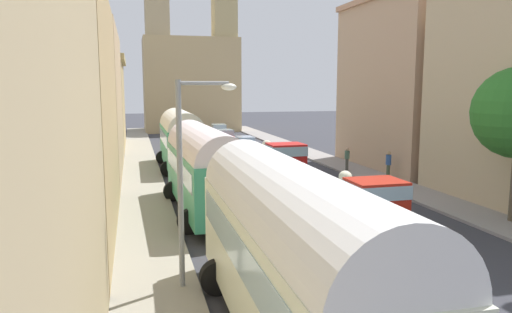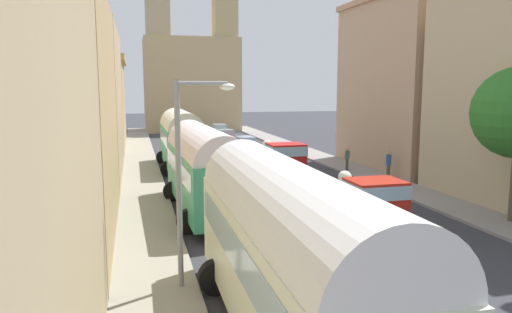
{
  "view_description": "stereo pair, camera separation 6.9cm",
  "coord_description": "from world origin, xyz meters",
  "px_view_note": "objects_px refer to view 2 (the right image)",
  "views": [
    {
      "loc": [
        -7.73,
        -7.75,
        5.83
      ],
      "look_at": [
        0.0,
        22.51,
        1.35
      ],
      "focal_mm": 33.94,
      "sensor_mm": 36.0,
      "label": 1
    },
    {
      "loc": [
        -7.67,
        -7.77,
        5.83
      ],
      "look_at": [
        0.0,
        22.51,
        1.35
      ],
      "focal_mm": 33.94,
      "sensor_mm": 36.0,
      "label": 2
    }
  ],
  "objects_px": {
    "pedestrian_0": "(388,164)",
    "pedestrian_1": "(347,158)",
    "parked_bus_1": "(203,165)",
    "car_2": "(226,138)",
    "car_6": "(212,153)",
    "car_3": "(219,131)",
    "car_7": "(206,144)",
    "car_5": "(242,172)",
    "streetlamp_near": "(187,166)",
    "parked_bus_2": "(181,137)",
    "cargo_truck_1": "(278,158)",
    "parked_bus_0": "(288,246)",
    "car_4": "(286,208)",
    "cargo_truck_0": "(356,197)",
    "car_0": "(259,156)",
    "car_1": "(245,145)"
  },
  "relations": [
    {
      "from": "car_7",
      "to": "pedestrian_1",
      "type": "bearing_deg",
      "value": -57.01
    },
    {
      "from": "car_5",
      "to": "pedestrian_1",
      "type": "xyz_separation_m",
      "value": [
        8.01,
        2.55,
        0.2
      ]
    },
    {
      "from": "cargo_truck_0",
      "to": "pedestrian_0",
      "type": "distance_m",
      "value": 10.38
    },
    {
      "from": "parked_bus_0",
      "to": "parked_bus_2",
      "type": "height_order",
      "value": "parked_bus_2"
    },
    {
      "from": "car_0",
      "to": "car_4",
      "type": "xyz_separation_m",
      "value": [
        -2.82,
        -15.6,
        0.03
      ]
    },
    {
      "from": "cargo_truck_0",
      "to": "car_3",
      "type": "xyz_separation_m",
      "value": [
        0.38,
        36.77,
        -0.33
      ]
    },
    {
      "from": "parked_bus_2",
      "to": "car_1",
      "type": "distance_m",
      "value": 9.55
    },
    {
      "from": "car_2",
      "to": "car_3",
      "type": "height_order",
      "value": "car_2"
    },
    {
      "from": "cargo_truck_0",
      "to": "car_5",
      "type": "bearing_deg",
      "value": 108.79
    },
    {
      "from": "parked_bus_2",
      "to": "car_0",
      "type": "distance_m",
      "value": 5.94
    },
    {
      "from": "parked_bus_2",
      "to": "car_1",
      "type": "height_order",
      "value": "parked_bus_2"
    },
    {
      "from": "parked_bus_2",
      "to": "cargo_truck_1",
      "type": "bearing_deg",
      "value": -34.93
    },
    {
      "from": "car_4",
      "to": "car_3",
      "type": "bearing_deg",
      "value": 84.48
    },
    {
      "from": "car_1",
      "to": "car_4",
      "type": "bearing_deg",
      "value": -98.6
    },
    {
      "from": "car_0",
      "to": "car_2",
      "type": "bearing_deg",
      "value": 90.08
    },
    {
      "from": "parked_bus_2",
      "to": "pedestrian_0",
      "type": "relative_size",
      "value": 4.73
    },
    {
      "from": "car_4",
      "to": "car_7",
      "type": "relative_size",
      "value": 0.9
    },
    {
      "from": "car_3",
      "to": "parked_bus_1",
      "type": "bearing_deg",
      "value": -101.09
    },
    {
      "from": "car_2",
      "to": "car_6",
      "type": "height_order",
      "value": "car_2"
    },
    {
      "from": "car_3",
      "to": "car_7",
      "type": "xyz_separation_m",
      "value": [
        -3.43,
        -12.88,
        0.02
      ]
    },
    {
      "from": "parked_bus_2",
      "to": "pedestrian_1",
      "type": "distance_m",
      "value": 11.83
    },
    {
      "from": "car_3",
      "to": "car_4",
      "type": "bearing_deg",
      "value": -95.52
    },
    {
      "from": "car_4",
      "to": "pedestrian_1",
      "type": "bearing_deg",
      "value": 54.93
    },
    {
      "from": "parked_bus_1",
      "to": "car_3",
      "type": "distance_m",
      "value": 34.43
    },
    {
      "from": "pedestrian_0",
      "to": "pedestrian_1",
      "type": "xyz_separation_m",
      "value": [
        -1.3,
        3.3,
        -0.06
      ]
    },
    {
      "from": "parked_bus_1",
      "to": "car_6",
      "type": "bearing_deg",
      "value": 79.54
    },
    {
      "from": "parked_bus_2",
      "to": "pedestrian_1",
      "type": "height_order",
      "value": "parked_bus_2"
    },
    {
      "from": "car_0",
      "to": "car_2",
      "type": "relative_size",
      "value": 1.1
    },
    {
      "from": "car_4",
      "to": "car_5",
      "type": "height_order",
      "value": "car_5"
    },
    {
      "from": "cargo_truck_1",
      "to": "car_2",
      "type": "xyz_separation_m",
      "value": [
        -0.3,
        17.27,
        -0.39
      ]
    },
    {
      "from": "parked_bus_1",
      "to": "car_2",
      "type": "xyz_separation_m",
      "value": [
        5.88,
        25.83,
        -1.46
      ]
    },
    {
      "from": "parked_bus_0",
      "to": "streetlamp_near",
      "type": "relative_size",
      "value": 1.65
    },
    {
      "from": "cargo_truck_1",
      "to": "car_3",
      "type": "bearing_deg",
      "value": 89.0
    },
    {
      "from": "car_4",
      "to": "cargo_truck_1",
      "type": "bearing_deg",
      "value": 74.89
    },
    {
      "from": "parked_bus_0",
      "to": "car_0",
      "type": "bearing_deg",
      "value": 76.95
    },
    {
      "from": "parked_bus_2",
      "to": "cargo_truck_1",
      "type": "distance_m",
      "value": 7.41
    },
    {
      "from": "car_6",
      "to": "cargo_truck_1",
      "type": "bearing_deg",
      "value": -59.93
    },
    {
      "from": "parked_bus_1",
      "to": "car_2",
      "type": "relative_size",
      "value": 2.52
    },
    {
      "from": "parked_bus_2",
      "to": "pedestrian_1",
      "type": "xyz_separation_m",
      "value": [
        10.99,
        -4.18,
        -1.34
      ]
    },
    {
      "from": "cargo_truck_0",
      "to": "car_2",
      "type": "height_order",
      "value": "cargo_truck_0"
    },
    {
      "from": "car_5",
      "to": "streetlamp_near",
      "type": "distance_m",
      "value": 15.49
    },
    {
      "from": "car_7",
      "to": "parked_bus_2",
      "type": "bearing_deg",
      "value": -110.34
    },
    {
      "from": "cargo_truck_0",
      "to": "car_3",
      "type": "distance_m",
      "value": 36.77
    },
    {
      "from": "cargo_truck_1",
      "to": "car_1",
      "type": "xyz_separation_m",
      "value": [
        0.32,
        11.17,
        -0.44
      ]
    },
    {
      "from": "parked_bus_1",
      "to": "car_5",
      "type": "relative_size",
      "value": 2.45
    },
    {
      "from": "parked_bus_2",
      "to": "cargo_truck_1",
      "type": "relative_size",
      "value": 1.21
    },
    {
      "from": "car_2",
      "to": "parked_bus_0",
      "type": "bearing_deg",
      "value": -98.56
    },
    {
      "from": "parked_bus_1",
      "to": "pedestrian_0",
      "type": "relative_size",
      "value": 5.24
    },
    {
      "from": "car_1",
      "to": "car_7",
      "type": "height_order",
      "value": "car_7"
    },
    {
      "from": "car_0",
      "to": "streetlamp_near",
      "type": "height_order",
      "value": "streetlamp_near"
    }
  ]
}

